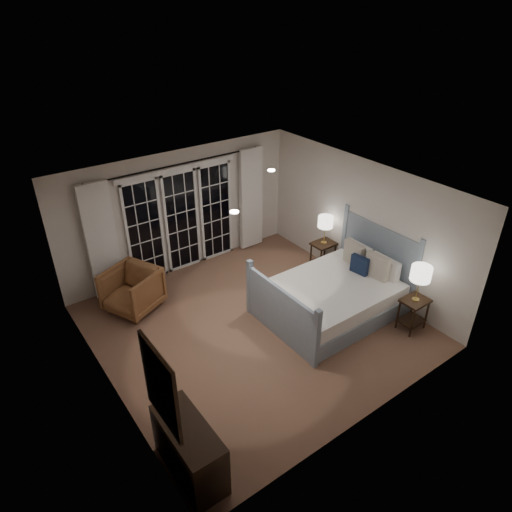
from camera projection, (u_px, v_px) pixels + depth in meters
floor at (254, 326)px, 7.95m from camera, size 5.00×5.00×0.00m
ceiling at (253, 192)px, 6.69m from camera, size 5.00×5.00×0.00m
wall_left at (101, 322)px, 6.05m from camera, size 0.02×5.00×2.50m
wall_right at (361, 224)px, 8.59m from camera, size 0.02×5.00×2.50m
wall_back at (180, 212)px, 9.07m from camera, size 5.00×0.02×2.50m
wall_front at (373, 350)px, 5.57m from camera, size 5.00×0.02×2.50m
french_doors at (182, 220)px, 9.12m from camera, size 2.50×0.04×2.20m
curtain_rod at (178, 165)px, 8.49m from camera, size 3.50×0.03×0.03m
curtain_left at (102, 242)px, 8.19m from camera, size 0.55×0.10×2.25m
curtain_right at (251, 199)px, 9.87m from camera, size 0.55×0.10×2.25m
downlight_a at (271, 170)px, 7.52m from camera, size 0.12×0.12×0.01m
downlight_b at (234, 212)px, 6.11m from camera, size 0.12×0.12×0.01m
bed at (334, 295)px, 8.15m from camera, size 2.39×1.72×1.40m
nightstand_left at (413, 310)px, 7.71m from camera, size 0.46×0.36×0.59m
nightstand_right at (323, 252)px, 9.39m from camera, size 0.47×0.37×0.61m
lamp_left at (421, 274)px, 7.34m from camera, size 0.34×0.34×0.65m
lamp_right at (326, 222)px, 9.05m from camera, size 0.31×0.31×0.59m
armchair at (132, 290)px, 8.19m from camera, size 1.16×1.15×0.80m
dresser at (189, 449)px, 5.37m from camera, size 0.46×1.08×0.77m
mirror at (161, 387)px, 4.66m from camera, size 0.05×0.85×1.00m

